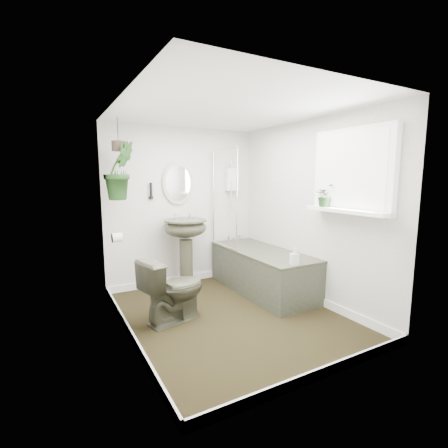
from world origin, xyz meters
TOP-DOWN VIEW (x-y plane):
  - floor at (0.00, 0.00)m, footprint 2.30×2.80m
  - ceiling at (0.00, 0.00)m, footprint 2.30×2.80m
  - wall_back at (0.00, 1.41)m, footprint 2.30×0.02m
  - wall_front at (0.00, -1.41)m, footprint 2.30×0.02m
  - wall_left at (-1.16, 0.00)m, footprint 0.02×2.80m
  - wall_right at (1.16, 0.00)m, footprint 0.02×2.80m
  - skirting at (0.00, 0.00)m, footprint 2.30×2.80m
  - bathtub at (0.80, 0.50)m, footprint 0.72×1.72m
  - bath_screen at (0.47, 0.99)m, footprint 0.04×0.72m
  - shower_box at (0.80, 1.34)m, footprint 0.20×0.10m
  - oval_mirror at (-0.09, 1.37)m, footprint 0.46×0.03m
  - wall_sconce at (-0.49, 1.36)m, footprint 0.04×0.04m
  - toilet_roll_holder at (-1.10, 0.70)m, footprint 0.11×0.11m
  - window_recess at (1.09, -0.70)m, footprint 0.08×1.00m
  - window_sill at (1.02, -0.70)m, footprint 0.18×1.00m
  - window_blinds at (1.04, -0.70)m, footprint 0.01×0.86m
  - toilet at (-0.62, 0.18)m, footprint 0.79×0.57m
  - pedestal_sink at (-0.09, 1.10)m, footprint 0.64×0.56m
  - sill_plant at (1.01, -0.40)m, footprint 0.24×0.21m
  - hanging_plant at (-0.97, 1.04)m, footprint 0.46×0.41m
  - soap_bottle at (0.69, -0.29)m, footprint 0.11×0.11m
  - hanging_pot at (-0.97, 1.04)m, footprint 0.16×0.16m

SIDE VIEW (x-z plane):
  - floor at x=0.00m, z-range -0.02..0.00m
  - skirting at x=0.00m, z-range 0.00..0.10m
  - bathtub at x=0.80m, z-range 0.00..0.58m
  - toilet at x=-0.62m, z-range 0.00..0.73m
  - pedestal_sink at x=-0.09m, z-range 0.00..1.01m
  - soap_bottle at x=0.69m, z-range 0.58..0.78m
  - toilet_roll_holder at x=-1.10m, z-range 0.84..0.96m
  - wall_back at x=0.00m, z-range 0.00..2.30m
  - wall_front at x=0.00m, z-range 0.00..2.30m
  - wall_left at x=-1.16m, z-range 0.00..2.30m
  - wall_right at x=1.16m, z-range 0.00..2.30m
  - window_sill at x=1.02m, z-range 1.21..1.25m
  - bath_screen at x=0.47m, z-range 0.58..1.98m
  - sill_plant at x=1.01m, z-range 1.25..1.51m
  - wall_sconce at x=-0.49m, z-range 1.29..1.51m
  - oval_mirror at x=-0.09m, z-range 1.19..1.81m
  - shower_box at x=0.80m, z-range 1.38..1.73m
  - window_recess at x=1.09m, z-range 1.20..2.10m
  - window_blinds at x=1.04m, z-range 1.27..2.03m
  - hanging_plant at x=-0.97m, z-range 1.31..2.02m
  - hanging_pot at x=-0.97m, z-range 1.90..2.02m
  - ceiling at x=0.00m, z-range 2.30..2.32m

